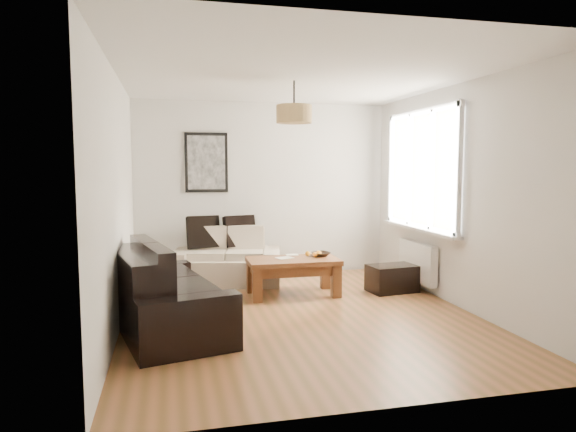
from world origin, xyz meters
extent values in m
plane|color=brown|center=(0.00, 0.00, 0.00)|extent=(4.50, 4.50, 0.00)
cube|color=white|center=(1.82, 0.80, 0.38)|extent=(0.10, 0.90, 0.52)
cylinder|color=tan|center=(0.00, 0.30, 2.23)|extent=(0.40, 0.40, 0.20)
cube|color=black|center=(1.45, 0.77, 0.18)|extent=(0.66, 0.47, 0.35)
cube|color=black|center=(-0.93, 1.96, 0.71)|extent=(0.47, 0.20, 0.46)
cube|color=black|center=(-0.40, 1.96, 0.71)|extent=(0.47, 0.24, 0.45)
imported|color=black|center=(0.53, 0.98, 0.50)|extent=(0.30, 0.30, 0.06)
sphere|color=orange|center=(0.43, 0.91, 0.51)|extent=(0.06, 0.06, 0.06)
sphere|color=orange|center=(0.49, 0.96, 0.51)|extent=(0.08, 0.08, 0.08)
sphere|color=orange|center=(0.35, 0.99, 0.51)|extent=(0.07, 0.07, 0.07)
cube|color=silver|center=(0.04, 0.96, 0.48)|extent=(0.25, 0.22, 0.01)
camera|label=1|loc=(-1.38, -5.34, 1.64)|focal=31.80mm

